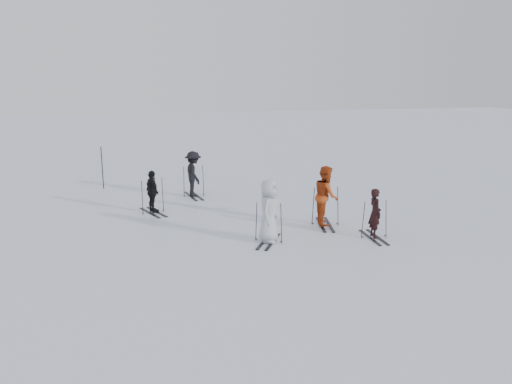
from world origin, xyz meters
TOP-DOWN VIEW (x-y plane):
  - ground at (0.00, 0.00)m, footprint 120.00×120.00m
  - skier_near_dark at (2.94, -1.86)m, footprint 0.42×0.58m
  - skier_red at (2.06, -0.17)m, footprint 0.96×1.11m
  - skier_grey at (-0.28, -1.36)m, footprint 0.99×1.09m
  - skier_uphill_left at (-3.32, 2.99)m, footprint 0.64×0.97m
  - skier_uphill_far at (-1.48, 5.20)m, footprint 0.82×1.27m
  - skis_near_dark at (2.94, -1.86)m, footprint 1.73×1.04m
  - skis_red at (2.06, -0.17)m, footprint 2.02×1.40m
  - skis_grey at (-0.28, -1.36)m, footprint 1.92×1.67m
  - skis_uphill_left at (-3.32, 2.99)m, footprint 1.97×1.46m
  - skis_uphill_far at (-1.48, 5.20)m, footprint 1.93×1.17m
  - piste_marker at (-5.11, 7.87)m, footprint 0.05×0.05m

SIDE VIEW (x-z plane):
  - ground at x=0.00m, z-range 0.00..0.00m
  - skis_near_dark at x=2.94m, z-range 0.00..1.21m
  - skis_grey at x=-0.28m, z-range 0.00..1.24m
  - skis_uphill_left at x=-3.32m, z-range 0.00..1.29m
  - skis_red at x=2.06m, z-range 0.00..1.34m
  - skis_uphill_far at x=-1.48m, z-range 0.00..1.34m
  - skier_near_dark at x=2.94m, z-range 0.00..1.51m
  - skier_uphill_left at x=-3.32m, z-range 0.00..1.53m
  - skier_uphill_far at x=-1.48m, z-range 0.00..1.86m
  - skier_grey at x=-0.28m, z-range 0.00..1.87m
  - piste_marker at x=-5.11m, z-range 0.00..1.88m
  - skier_red at x=2.06m, z-range 0.00..1.96m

